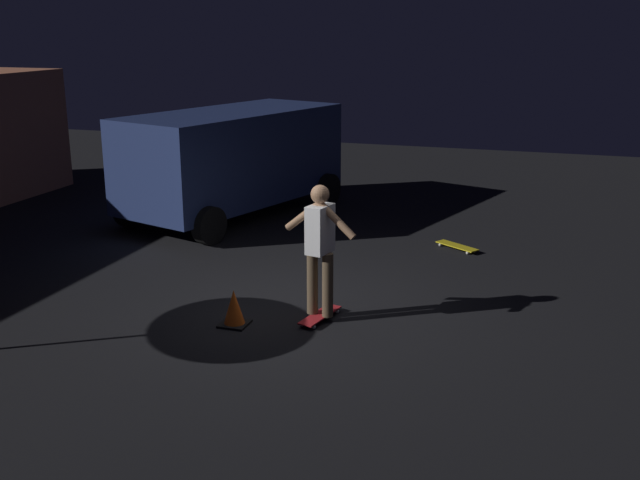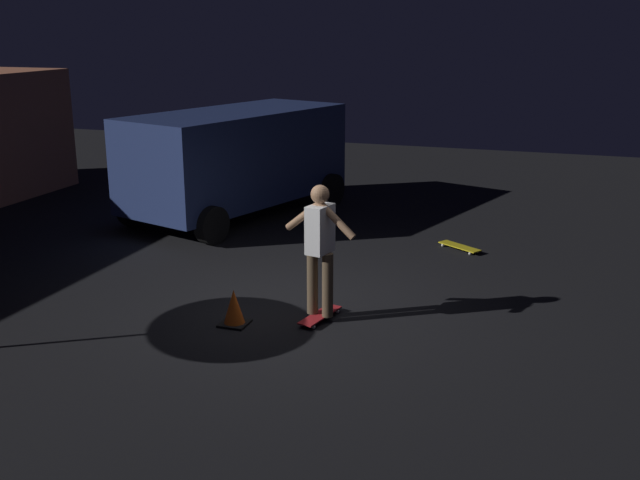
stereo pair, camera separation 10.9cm
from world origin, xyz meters
name	(u,v)px [view 2 (the right image)]	position (x,y,z in m)	size (l,w,h in m)	color
ground_plane	(291,308)	(0.00, 0.00, 0.00)	(28.00, 28.00, 0.00)	black
parked_van	(237,156)	(4.37, 2.77, 1.16)	(4.96, 3.34, 2.03)	navy
skateboard_ridden	(320,315)	(-0.25, -0.49, 0.06)	(0.80, 0.36, 0.07)	#AD1E23
skateboard_spare	(460,247)	(3.39, -1.70, 0.06)	(0.60, 0.76, 0.07)	gold
skater	(320,241)	(-0.25, -0.49, 1.04)	(0.42, 0.98, 1.67)	brown
traffic_cone	(234,309)	(-0.75, 0.47, 0.21)	(0.34, 0.34, 0.46)	black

